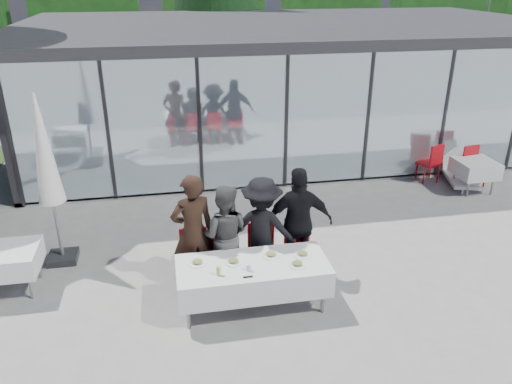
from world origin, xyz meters
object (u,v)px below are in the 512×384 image
diner_b (225,235)px  diner_chair_c (262,249)px  juice_bottle (219,271)px  diner_chair_d (298,245)px  plate_a (197,262)px  market_umbrella (45,160)px  diner_chair_a (194,255)px  plate_b (233,261)px  plate_d (303,254)px  dining_table (253,276)px  diner_a (193,231)px  diner_c (262,229)px  spare_chair_b (432,161)px  plate_extra (297,264)px  folded_eyeglasses (248,277)px  spare_table_left (11,260)px  diner_d (299,223)px  plate_c (271,255)px  lounger (459,172)px  spare_chair_a (472,165)px  diner_chair_b (225,252)px  spare_table_right (475,168)px

diner_b → diner_chair_c: bearing=-165.2°
juice_bottle → diner_chair_d: bearing=33.6°
plate_a → market_umbrella: size_ratio=0.09×
diner_chair_a → diner_chair_c: 1.11m
plate_b → plate_d: 1.07m
dining_table → diner_a: 1.20m
diner_c → diner_chair_d: bearing=-162.9°
plate_a → spare_chair_b: (5.92, 3.90, -0.24)m
plate_extra → diner_c: bearing=110.0°
folded_eyeglasses → spare_table_left: 3.83m
diner_d → plate_c: size_ratio=7.14×
plate_b → plate_extra: same height
plate_d → market_umbrella: 4.42m
plate_b → juice_bottle: juice_bottle is taller
juice_bottle → lounger: (6.31, 4.11, -0.56)m
folded_eyeglasses → diner_b: bearing=99.5°
diner_chair_d → juice_bottle: diner_chair_d is taller
diner_a → spare_chair_a: (6.74, 2.87, -0.42)m
diner_b → diner_chair_b: diner_b is taller
diner_chair_c → spare_chair_a: size_ratio=1.00×
plate_c → juice_bottle: juice_bottle is taller
plate_c → spare_table_right: plate_c is taller
plate_c → spare_table_left: (-3.98, 0.95, -0.22)m
market_umbrella → lounger: market_umbrella is taller
diner_a → diner_chair_a: diner_a is taller
dining_table → plate_extra: bearing=-14.8°
diner_a → plate_b: 0.90m
diner_chair_a → diner_chair_c: (1.11, 0.00, 0.00)m
diner_a → plate_d: (1.60, -0.69, -0.18)m
plate_c → spare_table_right: 6.38m
plate_extra → juice_bottle: size_ratio=1.91×
diner_d → market_umbrella: size_ratio=0.63×
diner_a → spare_table_left: (-2.86, 0.34, -0.40)m
plate_extra → spare_table_right: (5.18, 3.54, -0.22)m
diner_chair_c → spare_chair_b: 5.84m
diner_b → diner_d: 1.23m
diner_c → juice_bottle: diner_c is taller
plate_extra → market_umbrella: (-3.72, 2.07, 1.13)m
diner_chair_a → plate_d: (1.60, -0.66, 0.24)m
diner_chair_c → folded_eyeglasses: (-0.42, -1.09, 0.22)m
spare_table_left → plate_c: bearing=-13.5°
plate_a → spare_chair_b: size_ratio=0.27×
diner_chair_c → plate_c: size_ratio=3.66×
diner_a → diner_chair_b: size_ratio=1.97×
diner_d → lounger: diner_d is taller
diner_b → diner_a: bearing=17.4°
folded_eyeglasses → plate_c: bearing=48.7°
diner_a → plate_d: diner_a is taller
diner_chair_d → diner_chair_a: bearing=180.0°
diner_d → plate_b: size_ratio=7.14×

